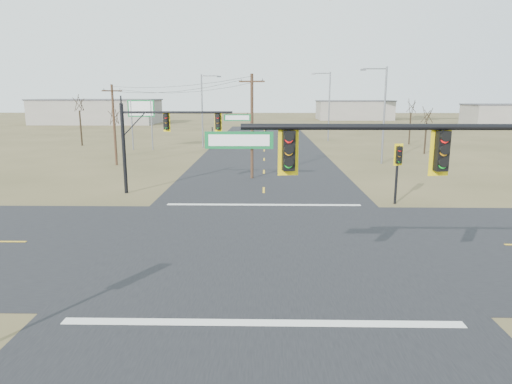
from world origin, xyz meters
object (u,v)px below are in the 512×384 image
at_px(utility_pole_far, 114,123).
at_px(bare_tree_d, 411,106).
at_px(mast_arm_far, 170,129).
at_px(streetlight_a, 382,110).
at_px(highway_sign, 141,115).
at_px(pedestal_signal_ne, 398,159).
at_px(streetlight_b, 328,103).
at_px(bare_tree_b, 79,103).
at_px(utility_pole_near, 252,125).
at_px(mast_arm_near, 443,171).
at_px(bare_tree_a, 114,116).
at_px(streetlight_c, 204,107).
at_px(bare_tree_c, 427,115).

xyz_separation_m(utility_pole_far, bare_tree_d, (34.57, 19.91, 1.23)).
height_order(mast_arm_far, streetlight_a, streetlight_a).
bearing_deg(highway_sign, pedestal_signal_ne, -50.92).
height_order(pedestal_signal_ne, streetlight_b, streetlight_b).
bearing_deg(mast_arm_far, streetlight_a, 62.76).
height_order(utility_pole_far, bare_tree_b, utility_pole_far).
bearing_deg(mast_arm_far, utility_pole_near, 71.39).
xyz_separation_m(pedestal_signal_ne, bare_tree_d, (11.89, 35.95, 2.46)).
distance_m(highway_sign, streetlight_a, 28.84).
relative_size(mast_arm_near, utility_pole_far, 1.34).
bearing_deg(utility_pole_far, streetlight_b, 45.72).
relative_size(pedestal_signal_ne, utility_pole_far, 0.50).
bearing_deg(highway_sign, bare_tree_a, -101.31).
xyz_separation_m(streetlight_b, bare_tree_d, (10.84, -4.42, -0.32)).
xyz_separation_m(utility_pole_far, streetlight_a, (25.96, 1.46, 1.20)).
relative_size(highway_sign, streetlight_c, 0.66).
distance_m(streetlight_a, bare_tree_c, 10.61).
xyz_separation_m(utility_pole_near, streetlight_c, (-6.76, 22.04, 0.83)).
xyz_separation_m(mast_arm_far, streetlight_c, (-1.39, 27.90, 0.73)).
distance_m(streetlight_a, streetlight_b, 22.98).
distance_m(bare_tree_c, bare_tree_d, 10.75).
height_order(utility_pole_far, bare_tree_c, utility_pole_far).
xyz_separation_m(streetlight_a, bare_tree_b, (-36.25, 15.97, 0.46)).
distance_m(utility_pole_near, streetlight_a, 15.18).
distance_m(bare_tree_a, bare_tree_c, 35.17).
relative_size(utility_pole_far, bare_tree_a, 1.36).
distance_m(streetlight_a, bare_tree_d, 20.36).
distance_m(streetlight_b, bare_tree_a, 31.53).
xyz_separation_m(streetlight_a, streetlight_c, (-19.27, 13.48, -0.06)).
distance_m(pedestal_signal_ne, streetlight_c, 34.94).
bearing_deg(streetlight_a, streetlight_b, 95.02).
bearing_deg(utility_pole_near, mast_arm_far, -132.49).
bearing_deg(bare_tree_c, streetlight_a, -132.28).
relative_size(mast_arm_near, bare_tree_b, 1.44).
height_order(mast_arm_far, utility_pole_near, utility_pole_near).
bearing_deg(utility_pole_far, mast_arm_far, -58.04).
distance_m(bare_tree_a, bare_tree_d, 39.06).
relative_size(pedestal_signal_ne, bare_tree_a, 0.67).
bearing_deg(bare_tree_d, utility_pole_near, -128.01).
relative_size(utility_pole_far, highway_sign, 1.26).
relative_size(mast_arm_near, streetlight_a, 1.10).
relative_size(streetlight_a, bare_tree_d, 1.43).
bearing_deg(highway_sign, streetlight_b, 25.66).
bearing_deg(bare_tree_d, bare_tree_b, -176.83).
xyz_separation_m(bare_tree_a, bare_tree_d, (36.50, 13.87, 0.80)).
relative_size(utility_pole_far, bare_tree_c, 1.34).
xyz_separation_m(pedestal_signal_ne, utility_pole_far, (-22.68, 16.04, 1.23)).
xyz_separation_m(utility_pole_far, highway_sign, (-0.67, 12.48, 0.26)).
xyz_separation_m(mast_arm_near, bare_tree_d, (15.38, 51.85, 0.56)).
distance_m(mast_arm_far, bare_tree_d, 42.21).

